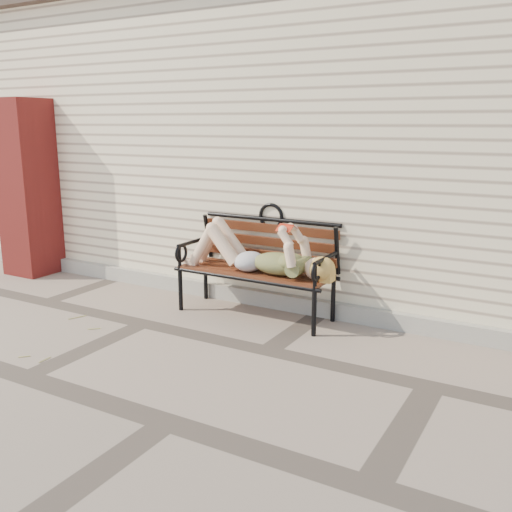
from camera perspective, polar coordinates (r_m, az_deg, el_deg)
The scene contains 7 objects.
ground at distance 5.17m, azimuth -11.18°, elevation -6.65°, with size 80.00×80.00×0.00m, color gray.
house_wall at distance 7.40m, azimuth 3.84°, elevation 11.36°, with size 8.00×4.00×3.00m, color beige.
house_roof at distance 7.53m, azimuth 4.05°, elevation 24.01°, with size 8.30×4.30×0.30m, color #493C34.
foundation_strip at distance 5.87m, azimuth -5.05°, elevation -3.25°, with size 8.00×0.10×0.15m, color #A9A699.
brick_pillar at distance 7.10m, azimuth -21.84°, elevation 6.33°, with size 0.50×0.50×2.00m, color maroon.
garden_bench at distance 5.21m, azimuth 0.38°, elevation 0.24°, with size 1.56×0.62×1.01m.
reading_woman at distance 5.09m, azimuth -0.17°, elevation 0.32°, with size 1.47×0.33×0.46m.
Camera 1 is at (3.22, -3.65, 1.73)m, focal length 40.00 mm.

